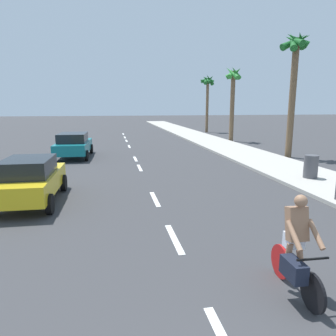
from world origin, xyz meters
TOP-DOWN VIEW (x-y plane):
  - ground_plane at (0.00, 20.00)m, footprint 160.00×160.00m
  - sidewalk_strip at (7.44, 22.00)m, footprint 3.60×80.00m
  - lane_stripe_2 at (0.00, 6.42)m, footprint 0.16×1.80m
  - lane_stripe_3 at (0.00, 9.88)m, footprint 0.16×1.80m
  - lane_stripe_4 at (0.00, 15.69)m, footprint 0.16×1.80m
  - lane_stripe_5 at (0.00, 18.57)m, footprint 0.16×1.80m
  - lane_stripe_6 at (0.00, 24.70)m, footprint 0.16×1.80m
  - lane_stripe_7 at (0.00, 28.89)m, footprint 0.16×1.80m
  - lane_stripe_8 at (0.00, 32.11)m, footprint 0.16×1.80m
  - lane_stripe_9 at (0.00, 35.97)m, footprint 0.16×1.80m
  - cyclist at (1.60, 3.72)m, footprint 0.62×1.71m
  - parked_car_yellow at (-4.23, 10.24)m, footprint 1.93×4.05m
  - parked_car_teal at (-3.82, 19.91)m, footprint 2.21×4.56m
  - palm_tree_mid at (9.73, 17.45)m, footprint 1.90×1.81m
  - palm_tree_far at (9.54, 26.78)m, footprint 1.63×1.88m
  - palm_tree_distant at (10.29, 36.72)m, footprint 1.76×1.95m
  - trash_bin_near at (7.17, 11.39)m, footprint 0.60×0.60m

SIDE VIEW (x-z plane):
  - ground_plane at x=0.00m, z-range 0.00..0.00m
  - lane_stripe_2 at x=0.00m, z-range 0.00..0.01m
  - lane_stripe_3 at x=0.00m, z-range 0.00..0.01m
  - lane_stripe_4 at x=0.00m, z-range 0.00..0.01m
  - lane_stripe_5 at x=0.00m, z-range 0.00..0.01m
  - lane_stripe_6 at x=0.00m, z-range 0.00..0.01m
  - lane_stripe_7 at x=0.00m, z-range 0.00..0.01m
  - lane_stripe_8 at x=0.00m, z-range 0.00..0.01m
  - lane_stripe_9 at x=0.00m, z-range 0.00..0.01m
  - sidewalk_strip at x=7.44m, z-range 0.00..0.14m
  - trash_bin_near at x=7.17m, z-range 0.14..1.15m
  - cyclist at x=1.60m, z-range -0.08..1.74m
  - parked_car_yellow at x=-4.23m, z-range 0.05..1.62m
  - parked_car_teal at x=-3.82m, z-range 0.06..1.63m
  - palm_tree_far at x=9.54m, z-range 1.54..8.40m
  - palm_tree_distant at x=10.29m, z-range 1.99..9.04m
  - palm_tree_mid at x=9.73m, z-range 1.94..9.84m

